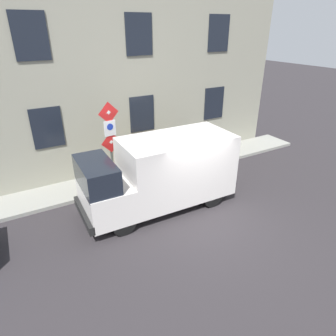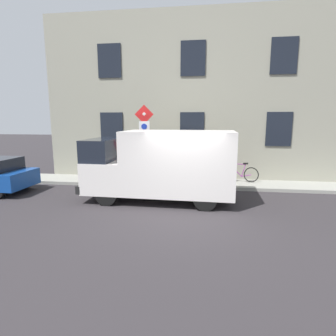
{
  "view_description": "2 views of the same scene",
  "coord_description": "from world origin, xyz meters",
  "px_view_note": "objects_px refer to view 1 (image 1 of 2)",
  "views": [
    {
      "loc": [
        -6.47,
        5.15,
        5.85
      ],
      "look_at": [
        2.21,
        0.18,
        1.0
      ],
      "focal_mm": 31.54,
      "sensor_mm": 36.0,
      "label": 1
    },
    {
      "loc": [
        -7.98,
        -0.64,
        2.91
      ],
      "look_at": [
        2.12,
        0.75,
        1.07
      ],
      "focal_mm": 29.2,
      "sensor_mm": 36.0,
      "label": 2
    }
  ],
  "objects_px": {
    "bicycle_orange": "(172,155)",
    "pedestrian": "(148,150)",
    "bicycle_purple": "(190,151)",
    "sign_post_stacked": "(110,136)",
    "delivery_van": "(161,172)"
  },
  "relations": [
    {
      "from": "bicycle_orange",
      "to": "pedestrian",
      "type": "distance_m",
      "value": 1.46
    },
    {
      "from": "bicycle_purple",
      "to": "bicycle_orange",
      "type": "relative_size",
      "value": 1.01
    },
    {
      "from": "sign_post_stacked",
      "to": "delivery_van",
      "type": "distance_m",
      "value": 2.36
    },
    {
      "from": "delivery_van",
      "to": "bicycle_orange",
      "type": "xyz_separation_m",
      "value": [
        2.77,
        -2.08,
        -0.82
      ]
    },
    {
      "from": "delivery_van",
      "to": "sign_post_stacked",
      "type": "bearing_deg",
      "value": -59.66
    },
    {
      "from": "sign_post_stacked",
      "to": "bicycle_purple",
      "type": "bearing_deg",
      "value": -78.09
    },
    {
      "from": "delivery_van",
      "to": "bicycle_purple",
      "type": "xyz_separation_m",
      "value": [
        2.77,
        -3.03,
        -0.82
      ]
    },
    {
      "from": "bicycle_orange",
      "to": "delivery_van",
      "type": "bearing_deg",
      "value": 44.8
    },
    {
      "from": "bicycle_purple",
      "to": "delivery_van",
      "type": "bearing_deg",
      "value": 37.93
    },
    {
      "from": "bicycle_orange",
      "to": "pedestrian",
      "type": "xyz_separation_m",
      "value": [
        -0.19,
        1.33,
        0.56
      ]
    },
    {
      "from": "bicycle_purple",
      "to": "pedestrian",
      "type": "bearing_deg",
      "value": 0.23
    },
    {
      "from": "sign_post_stacked",
      "to": "bicycle_purple",
      "type": "distance_m",
      "value": 4.51
    },
    {
      "from": "bicycle_orange",
      "to": "pedestrian",
      "type": "bearing_deg",
      "value": -0.2
    },
    {
      "from": "sign_post_stacked",
      "to": "delivery_van",
      "type": "relative_size",
      "value": 0.6
    },
    {
      "from": "bicycle_purple",
      "to": "pedestrian",
      "type": "relative_size",
      "value": 1.0
    }
  ]
}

